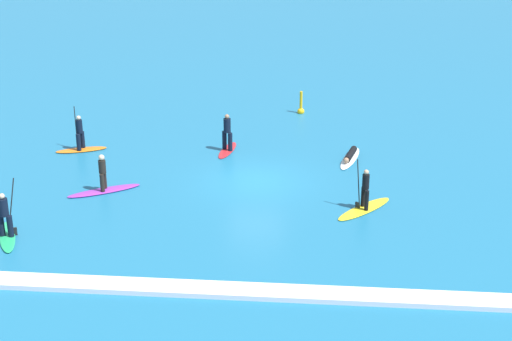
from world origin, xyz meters
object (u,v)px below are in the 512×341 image
(surfer_on_purple_board, at_px, (103,183))
(surfer_on_orange_board, at_px, (81,142))
(surfer_on_red_board, at_px, (227,139))
(surfer_on_yellow_board, at_px, (365,201))
(surfer_on_white_board, at_px, (350,156))
(marker_buoy, at_px, (301,108))
(surfer_on_green_board, at_px, (6,225))

(surfer_on_purple_board, xyz_separation_m, surfer_on_orange_board, (-2.49, 4.90, 0.08))
(surfer_on_red_board, relative_size, surfer_on_yellow_board, 0.86)
(surfer_on_white_board, distance_m, marker_buoy, 7.57)
(surfer_on_red_board, bearing_deg, surfer_on_green_board, 153.95)
(surfer_on_purple_board, bearing_deg, marker_buoy, -155.04)
(surfer_on_green_board, relative_size, surfer_on_white_board, 0.86)
(surfer_on_red_board, xyz_separation_m, surfer_on_white_board, (5.94, -0.64, -0.48))
(surfer_on_orange_board, bearing_deg, surfer_on_yellow_board, 135.94)
(surfer_on_red_board, relative_size, surfer_on_orange_board, 0.98)
(surfer_on_purple_board, xyz_separation_m, marker_buoy, (8.04, 11.94, -0.11))
(surfer_on_green_board, xyz_separation_m, surfer_on_orange_board, (-0.06, 9.52, -0.06))
(surfer_on_red_board, xyz_separation_m, surfer_on_orange_board, (-7.14, -0.57, -0.15))
(surfer_on_green_board, bearing_deg, surfer_on_orange_board, -23.22)
(surfer_on_red_board, height_order, surfer_on_orange_board, surfer_on_orange_board)
(surfer_on_red_board, xyz_separation_m, surfer_on_yellow_board, (6.35, -6.37, -0.22))
(surfer_on_green_board, height_order, surfer_on_orange_board, surfer_on_green_board)
(surfer_on_white_board, bearing_deg, surfer_on_purple_board, -51.66)
(surfer_on_yellow_board, distance_m, surfer_on_orange_board, 14.69)
(surfer_on_green_board, xyz_separation_m, surfer_on_purple_board, (2.43, 4.62, -0.14))
(surfer_on_purple_board, distance_m, surfer_on_white_board, 11.65)
(surfer_on_yellow_board, bearing_deg, surfer_on_green_board, -33.56)
(surfer_on_green_board, bearing_deg, surfer_on_purple_board, -51.28)
(marker_buoy, bearing_deg, surfer_on_orange_board, -146.21)
(surfer_on_red_board, bearing_deg, surfer_on_orange_board, 103.57)
(surfer_on_purple_board, relative_size, surfer_on_white_board, 0.96)
(surfer_on_white_board, bearing_deg, surfer_on_orange_board, -76.45)
(surfer_on_red_board, height_order, surfer_on_purple_board, surfer_on_red_board)
(surfer_on_white_board, bearing_deg, surfer_on_red_board, -82.29)
(surfer_on_orange_board, bearing_deg, marker_buoy, -166.99)
(surfer_on_yellow_board, height_order, surfer_on_white_board, surfer_on_yellow_board)
(surfer_on_yellow_board, xyz_separation_m, surfer_on_purple_board, (-11.01, 0.91, -0.01))
(surfer_on_green_board, distance_m, marker_buoy, 19.59)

